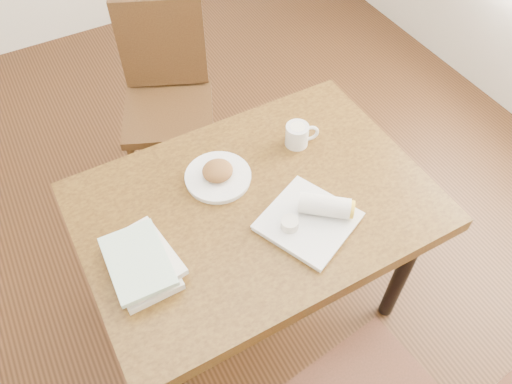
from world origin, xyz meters
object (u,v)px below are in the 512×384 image
chair_far (167,90)px  plate_scone (218,175)px  coffee_mug (298,135)px  book_stack (141,262)px  plate_burrito (314,216)px  table (256,216)px

chair_far → plate_scone: chair_far is taller
chair_far → coffee_mug: bearing=-72.7°
plate_scone → coffee_mug: (0.34, 0.02, 0.02)m
plate_scone → book_stack: (-0.36, -0.21, 0.01)m
plate_scone → plate_burrito: bearing=-58.7°
plate_burrito → book_stack: plate_burrito is taller
plate_burrito → coffee_mug: bearing=66.2°
plate_burrito → plate_scone: bearing=121.3°
plate_scone → coffee_mug: coffee_mug is taller
chair_far → plate_scone: size_ratio=4.08×
table → plate_scone: 0.20m
table → coffee_mug: (0.27, 0.17, 0.13)m
chair_far → book_stack: size_ratio=3.42×
table → coffee_mug: bearing=31.7°
plate_scone → plate_burrito: size_ratio=0.66×
table → plate_burrito: size_ratio=3.32×
book_stack → plate_scone: bearing=30.2°
chair_far → plate_scone: (-0.10, -0.78, 0.22)m
coffee_mug → plate_burrito: bearing=-113.8°
book_stack → chair_far: bearing=65.1°
coffee_mug → plate_scone: bearing=-177.4°
book_stack → coffee_mug: bearing=17.9°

